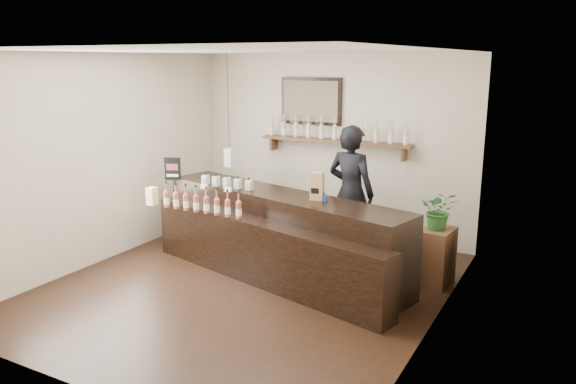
% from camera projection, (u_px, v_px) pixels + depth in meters
% --- Properties ---
extents(ground, '(5.00, 5.00, 0.00)m').
position_uv_depth(ground, '(246.00, 287.00, 6.85)').
color(ground, black).
rests_on(ground, ground).
extents(room_shell, '(5.00, 5.00, 5.00)m').
position_uv_depth(room_shell, '(244.00, 149.00, 6.46)').
color(room_shell, beige).
rests_on(room_shell, ground).
extents(back_wall_decor, '(2.66, 0.96, 1.69)m').
position_uv_depth(back_wall_decor, '(320.00, 123.00, 8.55)').
color(back_wall_decor, brown).
rests_on(back_wall_decor, ground).
extents(counter, '(3.76, 1.87, 1.21)m').
position_uv_depth(counter, '(276.00, 237.00, 7.18)').
color(counter, black).
rests_on(counter, ground).
extents(promo_sign, '(0.22, 0.11, 0.32)m').
position_uv_depth(promo_sign, '(173.00, 169.00, 7.92)').
color(promo_sign, black).
rests_on(promo_sign, counter).
extents(paper_bag, '(0.18, 0.15, 0.34)m').
position_uv_depth(paper_bag, '(317.00, 186.00, 6.80)').
color(paper_bag, '#A2754E').
rests_on(paper_bag, counter).
extents(tape_dispenser, '(0.13, 0.08, 0.10)m').
position_uv_depth(tape_dispenser, '(323.00, 197.00, 6.81)').
color(tape_dispenser, '#1741A2').
rests_on(tape_dispenser, counter).
extents(side_cabinet, '(0.40, 0.52, 0.71)m').
position_uv_depth(side_cabinet, '(436.00, 256.00, 6.87)').
color(side_cabinet, brown).
rests_on(side_cabinet, ground).
extents(potted_plant, '(0.51, 0.47, 0.47)m').
position_uv_depth(potted_plant, '(439.00, 210.00, 6.73)').
color(potted_plant, '#285C24').
rests_on(potted_plant, side_cabinet).
extents(shopkeeper, '(0.83, 0.60, 2.11)m').
position_uv_depth(shopkeeper, '(351.00, 184.00, 7.61)').
color(shopkeeper, black).
rests_on(shopkeeper, ground).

